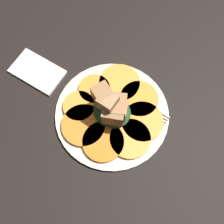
% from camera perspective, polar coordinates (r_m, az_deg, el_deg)
% --- Properties ---
extents(table_slab, '(1.20, 1.20, 0.02)m').
position_cam_1_polar(table_slab, '(0.65, -0.00, -0.94)').
color(table_slab, black).
rests_on(table_slab, ground).
extents(plate, '(0.26, 0.26, 0.01)m').
position_cam_1_polar(plate, '(0.64, -0.00, -0.49)').
color(plate, beige).
rests_on(plate, table_slab).
extents(carrot_slice_0, '(0.09, 0.09, 0.01)m').
position_cam_1_polar(carrot_slice_0, '(0.62, 6.18, -1.96)').
color(carrot_slice_0, orange).
rests_on(carrot_slice_0, plate).
extents(carrot_slice_1, '(0.09, 0.09, 0.01)m').
position_cam_1_polar(carrot_slice_1, '(0.64, 5.51, 2.66)').
color(carrot_slice_1, orange).
rests_on(carrot_slice_1, plate).
extents(carrot_slice_2, '(0.10, 0.10, 0.01)m').
position_cam_1_polar(carrot_slice_2, '(0.66, 1.52, 5.93)').
color(carrot_slice_2, orange).
rests_on(carrot_slice_2, plate).
extents(carrot_slice_3, '(0.07, 0.07, 0.01)m').
position_cam_1_polar(carrot_slice_3, '(0.65, -3.60, 4.68)').
color(carrot_slice_3, orange).
rests_on(carrot_slice_3, plate).
extents(carrot_slice_4, '(0.07, 0.07, 0.01)m').
position_cam_1_polar(carrot_slice_4, '(0.64, -6.72, 1.19)').
color(carrot_slice_4, orange).
rests_on(carrot_slice_4, plate).
extents(carrot_slice_5, '(0.10, 0.10, 0.01)m').
position_cam_1_polar(carrot_slice_5, '(0.62, -5.84, -2.68)').
color(carrot_slice_5, orange).
rests_on(carrot_slice_5, plate).
extents(carrot_slice_6, '(0.09, 0.09, 0.01)m').
position_cam_1_polar(carrot_slice_6, '(0.61, -1.80, -6.05)').
color(carrot_slice_6, orange).
rests_on(carrot_slice_6, plate).
extents(carrot_slice_7, '(0.09, 0.09, 0.01)m').
position_cam_1_polar(carrot_slice_7, '(0.61, 3.70, -5.44)').
color(carrot_slice_7, orange).
rests_on(carrot_slice_7, plate).
extents(center_pile, '(0.09, 0.08, 0.10)m').
position_cam_1_polar(center_pile, '(0.59, 0.09, 0.81)').
color(center_pile, '#1E4723').
rests_on(center_pile, plate).
extents(fork, '(0.20, 0.03, 0.00)m').
position_cam_1_polar(fork, '(0.64, 4.12, 2.58)').
color(fork, '#B2B2B7').
rests_on(fork, plate).
extents(napkin, '(0.12, 0.07, 0.01)m').
position_cam_1_polar(napkin, '(0.71, -14.83, 8.04)').
color(napkin, silver).
rests_on(napkin, table_slab).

